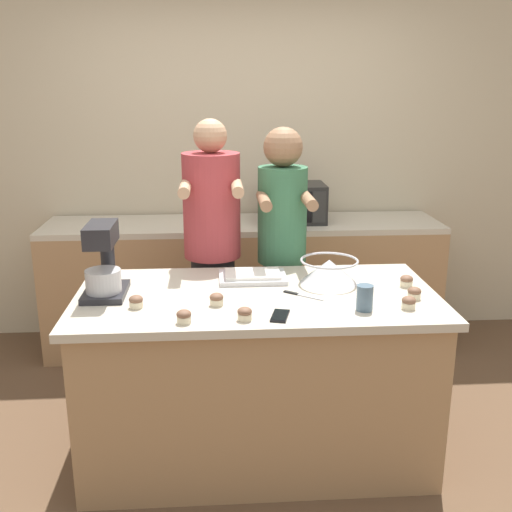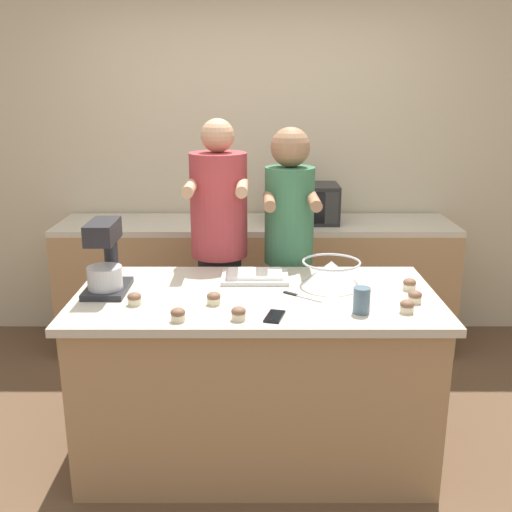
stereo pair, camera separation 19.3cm
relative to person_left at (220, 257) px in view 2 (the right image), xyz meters
The scene contains 20 objects.
ground_plane 1.11m from the person_left, 70.95° to the right, with size 16.00×16.00×0.00m, color brown.
back_wall 1.21m from the person_left, 78.85° to the left, with size 10.00×0.06×2.70m.
island_counter 0.80m from the person_left, 70.95° to the right, with size 1.78×0.90×0.89m.
back_counter 0.89m from the person_left, 73.85° to the left, with size 2.80×0.60×0.94m.
person_left is the anchor object (origin of this frame).
person_right 0.41m from the person_left, ahead, with size 0.31×0.48×1.65m.
stand_mixer 0.81m from the person_left, 131.07° to the right, with size 0.20×0.30×0.36m.
mixing_bowl 0.77m from the person_left, 38.78° to the right, with size 0.30×0.30×0.13m.
baking_tray 0.46m from the person_left, 62.61° to the right, with size 0.35×0.24×0.04m.
microwave_oven 0.95m from the person_left, 52.76° to the left, with size 0.45×0.34×0.27m.
cell_phone 0.99m from the person_left, 72.37° to the right, with size 0.10×0.16×0.01m.
drinking_glass 1.12m from the person_left, 51.99° to the right, with size 0.08×0.08×0.12m.
knife 0.80m from the person_left, 57.38° to the right, with size 0.18×0.15×0.01m.
cupcake_0 0.99m from the person_left, 97.15° to the right, with size 0.06×0.06×0.06m.
cupcake_1 1.14m from the person_left, 30.22° to the right, with size 0.06×0.06×0.06m.
cupcake_2 1.26m from the person_left, 44.52° to the right, with size 0.06×0.06×0.06m.
cupcake_3 1.23m from the person_left, 38.12° to the right, with size 0.06×0.06×0.06m.
cupcake_4 0.86m from the person_left, 114.21° to the right, with size 0.06×0.06×0.06m.
cupcake_5 0.78m from the person_left, 88.64° to the right, with size 0.06×0.06×0.06m.
cupcake_6 0.98m from the person_left, 81.78° to the right, with size 0.06×0.06×0.06m.
Camera 2 is at (-0.00, -2.78, 1.88)m, focal length 42.00 mm.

